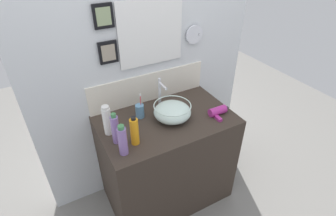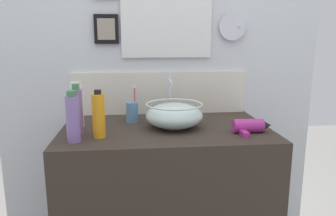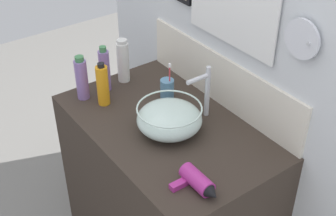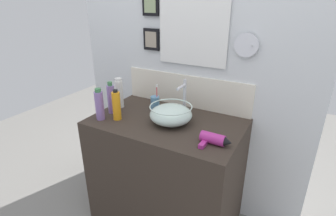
# 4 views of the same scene
# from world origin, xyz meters

# --- Properties ---
(vanity_counter) EXTENTS (1.04, 0.64, 0.87)m
(vanity_counter) POSITION_xyz_m (0.00, 0.00, 0.44)
(vanity_counter) COLOR #382D26
(vanity_counter) RESTS_ON ground
(back_panel) EXTENTS (1.90, 0.10, 2.60)m
(back_panel) POSITION_xyz_m (0.00, 0.35, 1.30)
(back_panel) COLOR silver
(back_panel) RESTS_ON ground
(glass_bowl_sink) EXTENTS (0.29, 0.29, 0.13)m
(glass_bowl_sink) POSITION_xyz_m (0.04, -0.01, 0.94)
(glass_bowl_sink) COLOR silver
(glass_bowl_sink) RESTS_ON vanity_counter
(faucet) EXTENTS (0.02, 0.13, 0.25)m
(faucet) POSITION_xyz_m (0.04, 0.18, 1.02)
(faucet) COLOR silver
(faucet) RESTS_ON vanity_counter
(hair_drier) EXTENTS (0.19, 0.13, 0.07)m
(hair_drier) POSITION_xyz_m (0.40, -0.14, 0.90)
(hair_drier) COLOR #B22D8C
(hair_drier) RESTS_ON vanity_counter
(toothbrush_cup) EXTENTS (0.07, 0.07, 0.20)m
(toothbrush_cup) POSITION_xyz_m (-0.17, 0.13, 0.93)
(toothbrush_cup) COLOR #598CB2
(toothbrush_cup) RESTS_ON vanity_counter
(shampoo_bottle) EXTENTS (0.06, 0.06, 0.22)m
(shampoo_bottle) POSITION_xyz_m (-0.32, -0.14, 0.98)
(shampoo_bottle) COLOR orange
(shampoo_bottle) RESTS_ON vanity_counter
(spray_bottle) EXTENTS (0.05, 0.05, 0.24)m
(spray_bottle) POSITION_xyz_m (-0.42, -0.07, 0.98)
(spray_bottle) COLOR #8C6BB2
(spray_bottle) RESTS_ON vanity_counter
(soap_dispenser) EXTENTS (0.06, 0.06, 0.23)m
(soap_dispenser) POSITION_xyz_m (-0.44, 0.05, 0.99)
(soap_dispenser) COLOR white
(soap_dispenser) RESTS_ON vanity_counter
(lotion_bottle) EXTENTS (0.06, 0.06, 0.23)m
(lotion_bottle) POSITION_xyz_m (-0.42, -0.20, 0.98)
(lotion_bottle) COLOR #8C6BB2
(lotion_bottle) RESTS_ON vanity_counter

